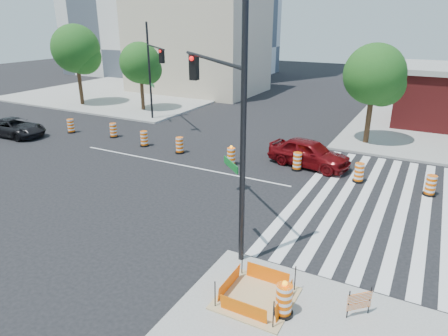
{
  "coord_description": "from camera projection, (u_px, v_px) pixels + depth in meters",
  "views": [
    {
      "loc": [
        12.79,
        -18.14,
        8.1
      ],
      "look_at": [
        4.45,
        -2.52,
        1.4
      ],
      "focal_mm": 32.0,
      "sensor_mm": 36.0,
      "label": 1
    }
  ],
  "objects": [
    {
      "name": "ground",
      "position": [
        178.0,
        164.0,
        23.46
      ],
      "size": [
        120.0,
        120.0,
        0.0
      ],
      "primitive_type": "plane",
      "color": "black",
      "rests_on": "ground"
    },
    {
      "name": "crosswalk_east",
      "position": [
        372.0,
        202.0,
        18.64
      ],
      "size": [
        6.75,
        13.5,
        0.01
      ],
      "color": "silver",
      "rests_on": "ground"
    },
    {
      "name": "median_drum_7",
      "position": [
        430.0,
        186.0,
        19.22
      ],
      "size": [
        0.6,
        0.6,
        1.02
      ],
      "color": "black",
      "rests_on": "ground"
    },
    {
      "name": "median_drum_4",
      "position": [
        231.0,
        157.0,
        23.24
      ],
      "size": [
        0.6,
        0.6,
        1.18
      ],
      "color": "black",
      "rests_on": "ground"
    },
    {
      "name": "tree_north_b",
      "position": [
        141.0,
        65.0,
        35.39
      ],
      "size": [
        3.63,
        3.61,
        6.14
      ],
      "color": "#382314",
      "rests_on": "ground"
    },
    {
      "name": "median_drum_0",
      "position": [
        71.0,
        126.0,
        29.76
      ],
      "size": [
        0.6,
        0.6,
        1.02
      ],
      "color": "black",
      "rests_on": "ground"
    },
    {
      "name": "pit_drum",
      "position": [
        284.0,
        301.0,
        11.23
      ],
      "size": [
        0.58,
        0.58,
        1.14
      ],
      "color": "black",
      "rests_on": "ground"
    },
    {
      "name": "median_drum_5",
      "position": [
        297.0,
        162.0,
        22.44
      ],
      "size": [
        0.6,
        0.6,
        1.02
      ],
      "color": "black",
      "rests_on": "ground"
    },
    {
      "name": "median_drum_1",
      "position": [
        113.0,
        131.0,
        28.61
      ],
      "size": [
        0.6,
        0.6,
        1.02
      ],
      "color": "black",
      "rests_on": "ground"
    },
    {
      "name": "sidewalk_nw",
      "position": [
        137.0,
        91.0,
        46.22
      ],
      "size": [
        22.0,
        22.0,
        0.15
      ],
      "primitive_type": "cube",
      "color": "gray",
      "rests_on": "ground"
    },
    {
      "name": "median_drum_6",
      "position": [
        359.0,
        173.0,
        20.8
      ],
      "size": [
        0.6,
        0.6,
        1.02
      ],
      "color": "black",
      "rests_on": "ground"
    },
    {
      "name": "excavation_pit",
      "position": [
        256.0,
        297.0,
        11.99
      ],
      "size": [
        2.2,
        2.2,
        0.9
      ],
      "color": "tan",
      "rests_on": "ground"
    },
    {
      "name": "signal_pole_nw",
      "position": [
        153.0,
        65.0,
        30.7
      ],
      "size": [
        4.46,
        3.88,
        7.64
      ],
      "rotation": [
        0.0,
        0.0,
        -0.71
      ],
      "color": "black",
      "rests_on": "ground"
    },
    {
      "name": "beige_midrise",
      "position": [
        198.0,
        47.0,
        45.13
      ],
      "size": [
        14.0,
        10.0,
        10.0
      ],
      "primitive_type": "cube",
      "color": "#C5B297",
      "rests_on": "ground"
    },
    {
      "name": "median_drum_2",
      "position": [
        144.0,
        139.0,
        26.64
      ],
      "size": [
        0.6,
        0.6,
        1.02
      ],
      "color": "black",
      "rests_on": "ground"
    },
    {
      "name": "tree_north_a",
      "position": [
        77.0,
        52.0,
        37.42
      ],
      "size": [
        4.46,
        4.46,
        7.59
      ],
      "color": "#382314",
      "rests_on": "ground"
    },
    {
      "name": "dark_suv",
      "position": [
        15.0,
        127.0,
        28.82
      ],
      "size": [
        4.82,
        2.44,
        1.3
      ],
      "primitive_type": "imported",
      "rotation": [
        0.0,
        0.0,
        1.63
      ],
      "color": "black",
      "rests_on": "ground"
    },
    {
      "name": "red_coupe",
      "position": [
        309.0,
        153.0,
        22.91
      ],
      "size": [
        4.97,
        2.65,
        1.61
      ],
      "primitive_type": "imported",
      "rotation": [
        0.0,
        0.0,
        1.41
      ],
      "color": "#5A070B",
      "rests_on": "ground"
    },
    {
      "name": "barricade",
      "position": [
        359.0,
        301.0,
        11.18
      ],
      "size": [
        0.58,
        0.56,
        0.91
      ],
      "rotation": [
        0.0,
        0.0,
        0.76
      ],
      "color": "#F95F05",
      "rests_on": "ground"
    },
    {
      "name": "signal_pole_se",
      "position": [
        224.0,
        108.0,
        13.8
      ],
      "size": [
        4.85,
        4.35,
        8.42
      ],
      "rotation": [
        0.0,
        0.0,
        2.41
      ],
      "color": "black",
      "rests_on": "ground"
    },
    {
      "name": "tree_north_c",
      "position": [
        375.0,
        78.0,
        25.63
      ],
      "size": [
        3.95,
        3.91,
        6.65
      ],
      "color": "#382314",
      "rests_on": "ground"
    },
    {
      "name": "median_drum_3",
      "position": [
        180.0,
        146.0,
        25.27
      ],
      "size": [
        0.6,
        0.6,
        1.02
      ],
      "color": "black",
      "rests_on": "ground"
    },
    {
      "name": "lane_centerline",
      "position": [
        177.0,
        164.0,
        23.46
      ],
      "size": [
        14.0,
        0.12,
        0.01
      ],
      "primitive_type": "cube",
      "color": "silver",
      "rests_on": "ground"
    }
  ]
}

